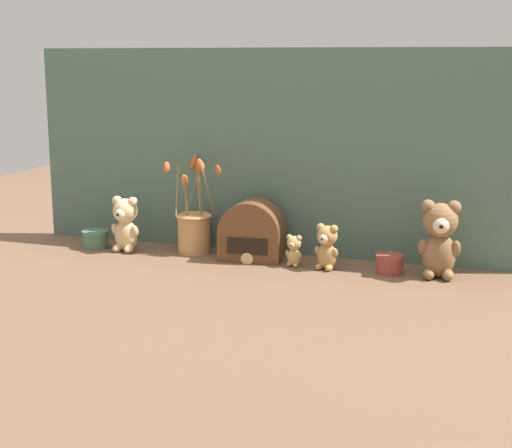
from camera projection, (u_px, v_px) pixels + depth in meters
name	position (u px, v px, depth m)	size (l,w,h in m)	color
ground_plane	(254.00, 263.00, 2.59)	(4.00, 4.00, 0.00)	brown
backdrop_wall	(270.00, 152.00, 2.67)	(1.74, 0.02, 0.70)	#4C6B5B
teddy_bear_large	(440.00, 238.00, 2.39)	(0.13, 0.12, 0.24)	olive
teddy_bear_medium	(125.00, 223.00, 2.73)	(0.10, 0.10, 0.19)	#DBBC84
teddy_bear_small	(327.00, 246.00, 2.50)	(0.08, 0.07, 0.15)	tan
teddy_bear_tiny	(294.00, 250.00, 2.54)	(0.06, 0.05, 0.10)	tan
flower_vase	(194.00, 228.00, 2.71)	(0.21, 0.15, 0.34)	tan
vintage_radio	(252.00, 236.00, 2.63)	(0.22, 0.15, 0.21)	brown
decorative_tin_tall	(95.00, 239.00, 2.79)	(0.09, 0.09, 0.06)	#47705B
decorative_tin_short	(390.00, 264.00, 2.46)	(0.09, 0.09, 0.06)	#993D33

